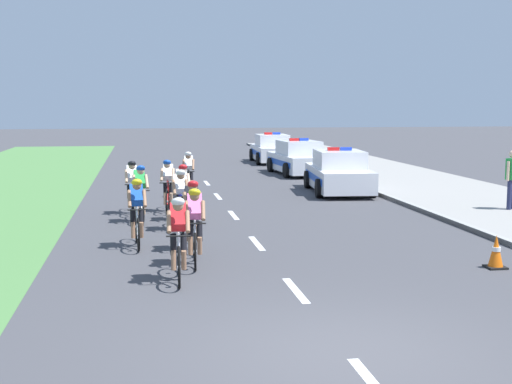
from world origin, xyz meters
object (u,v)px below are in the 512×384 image
Objects in this scene: police_car_second at (298,159)px; traffic_cone_mid at (496,252)px; cyclist_second at (195,225)px; police_car_third at (272,150)px; cyclist_seventh at (182,191)px; cyclist_eighth at (168,185)px; cyclist_sixth at (140,193)px; spectator_closest at (512,175)px; cyclist_fifth at (180,199)px; cyclist_ninth at (132,186)px; cyclist_third at (192,214)px; cyclist_tenth at (189,173)px; cyclist_lead at (178,237)px; police_car_nearest at (339,173)px; cyclist_fourth at (137,211)px.

police_car_second is 17.86m from traffic_cone_mid.
cyclist_second is 0.39× the size of police_car_third.
cyclist_seventh and cyclist_eighth have the same top height.
cyclist_sixth is 1.03× the size of spectator_closest.
cyclist_fifth is 1.00× the size of cyclist_ninth.
cyclist_third and cyclist_tenth have the same top height.
cyclist_ninth is 10.71m from spectator_closest.
spectator_closest reaches higher than cyclist_sixth.
traffic_cone_mid is (-0.21, -17.85, -0.37)m from police_car_second.
cyclist_eighth is (0.79, 1.69, 0.00)m from cyclist_sixth.
cyclist_ninth is at bearing -117.92° from cyclist_tenth.
police_car_third is at bearing 69.39° from cyclist_eighth.
police_car_second is at bearing 70.92° from cyclist_lead.
traffic_cone_mid is (-0.20, -11.44, -0.37)m from police_car_nearest.
cyclist_seventh is at bearing 84.47° from cyclist_fifth.
cyclist_fifth is at bearing -114.55° from police_car_second.
cyclist_tenth is at bearing -177.29° from police_car_nearest.
cyclist_sixth is 1.47m from cyclist_ninth.
police_car_second is (7.07, 10.09, -0.11)m from cyclist_ninth.
traffic_cone_mid is at bearing -24.55° from cyclist_fourth.
spectator_closest reaches higher than police_car_second.
cyclist_third is 1.00× the size of cyclist_ninth.
police_car_third is (6.91, 21.04, -0.11)m from cyclist_fourth.
cyclist_fourth is at bearing 103.29° from cyclist_lead.
cyclist_third is at bearing -104.94° from police_car_third.
cyclist_third is at bearing -73.94° from cyclist_sixth.
spectator_closest reaches higher than traffic_cone_mid.
cyclist_seventh is at bearing -107.99° from police_car_third.
cyclist_fourth is at bearing 155.45° from traffic_cone_mid.
cyclist_third and cyclist_eighth have the same top height.
cyclist_second is 5.25m from cyclist_seventh.
cyclist_lead is 1.00× the size of cyclist_second.
cyclist_second and cyclist_seventh have the same top height.
cyclist_fifth is 1.00× the size of cyclist_tenth.
cyclist_sixth and cyclist_tenth have the same top height.
police_car_second is (6.91, 14.79, -0.11)m from cyclist_fourth.
spectator_closest is at bearing 16.29° from cyclist_fourth.
cyclist_second and cyclist_fifth have the same top height.
cyclist_ninth is (-1.26, 6.58, 0.00)m from cyclist_second.
cyclist_ninth is at bearing 104.06° from cyclist_third.
cyclist_seventh is 1.00× the size of cyclist_eighth.
cyclist_second is at bearing -88.80° from cyclist_fifth.
cyclist_fourth is 1.03× the size of spectator_closest.
police_car_second reaches higher than cyclist_ninth.
police_car_second is at bearing 65.45° from cyclist_fifth.
cyclist_fourth is 7.39m from traffic_cone_mid.
traffic_cone_mid is at bearing -90.49° from police_car_third.
cyclist_seventh is (0.14, 1.46, 0.00)m from cyclist_fifth.
cyclist_second is at bearing -90.67° from cyclist_seventh.
cyclist_second is (0.38, 1.20, 0.00)m from cyclist_lead.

